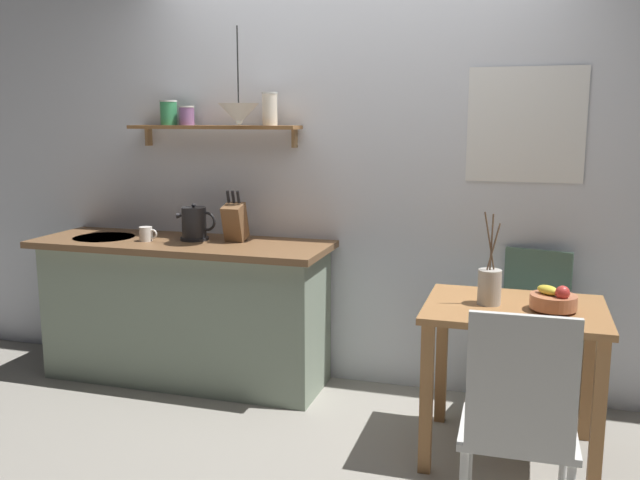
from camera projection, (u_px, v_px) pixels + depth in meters
The scene contains 13 objects.
ground_plane at pixel (324, 419), 3.74m from camera, with size 14.00×14.00×0.00m, color gray.
back_wall at pixel (388, 165), 4.06m from camera, with size 6.80×0.11×2.70m.
kitchen_counter at pixel (185, 310), 4.25m from camera, with size 1.83×0.63×0.89m.
wall_shelf at pixel (211, 120), 4.17m from camera, with size 1.10×0.20×0.33m.
dining_table at pixel (514, 335), 3.25m from camera, with size 0.83×0.67×0.75m.
dining_chair_near at pixel (519, 420), 2.54m from camera, with size 0.44×0.40×0.96m.
dining_chair_far at pixel (530, 325), 3.74m from camera, with size 0.49×0.49×0.91m.
fruit_bowl at pixel (554, 300), 3.13m from camera, with size 0.21×0.21×0.13m.
twig_vase at pixel (489, 286), 3.24m from camera, with size 0.11×0.11×0.45m.
electric_kettle at pixel (195, 224), 4.17m from camera, with size 0.26×0.17×0.23m.
knife_block at pixel (235, 222), 4.11m from camera, with size 0.12×0.17×0.31m.
coffee_mug_by_sink at pixel (146, 234), 4.14m from camera, with size 0.12×0.08×0.09m.
pendant_lamp at pixel (239, 114), 3.89m from camera, with size 0.23×0.23×0.55m.
Camera 1 is at (1.00, -3.36, 1.63)m, focal length 38.37 mm.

